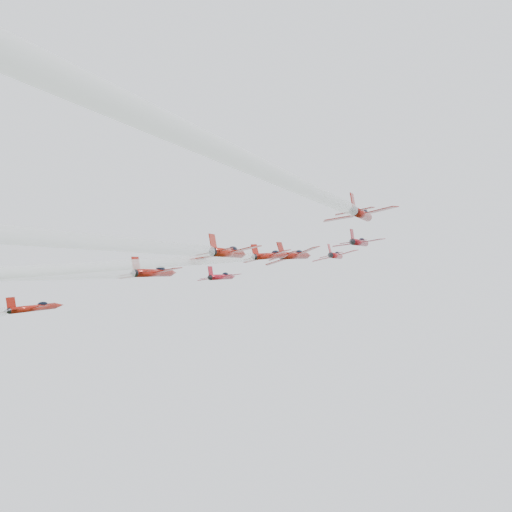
% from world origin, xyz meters
% --- Properties ---
extents(jet_lead, '(9.65, 12.59, 7.20)m').
position_xyz_m(jet_lead, '(3.43, 29.33, 165.51)').
color(jet_lead, '#B31117').
extents(jet_row2_left, '(8.74, 11.40, 6.52)m').
position_xyz_m(jet_row2_left, '(-12.76, 12.19, 156.68)').
color(jet_row2_left, '#AD1021').
extents(jet_row2_center, '(10.34, 13.48, 7.72)m').
position_xyz_m(jet_row2_center, '(3.65, 9.36, 155.24)').
color(jet_row2_center, maroon).
extents(jet_row2_right, '(9.51, 12.41, 7.10)m').
position_xyz_m(jet_row2_right, '(13.11, 16.15, 158.73)').
color(jet_row2_right, maroon).
extents(jet_center, '(8.54, 82.81, 43.34)m').
position_xyz_m(jet_center, '(3.57, -36.55, 131.54)').
color(jet_center, '#A7190F').
extents(jet_rear_farright, '(9.35, 90.64, 47.44)m').
position_xyz_m(jet_rear_farright, '(24.83, -56.67, 121.19)').
color(jet_rear_farright, maroon).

